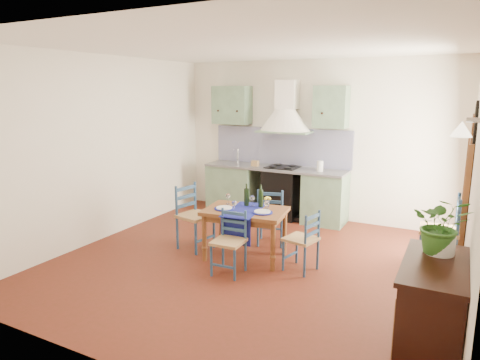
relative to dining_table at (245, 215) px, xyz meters
The scene contains 13 objects.
floor 0.65m from the dining_table, 41.39° to the right, with size 5.00×5.00×0.00m, color #4D2010.
back_wall 2.21m from the dining_table, 98.10° to the left, with size 5.00×0.96×2.80m.
right_wall 2.76m from the dining_table, ahead, with size 0.26×5.00×2.80m.
left_wall 2.47m from the dining_table, behind, with size 0.04×5.00×2.80m, color white.
ceiling 2.20m from the dining_table, 41.39° to the right, with size 5.00×5.00×0.01m, color white.
dining_table is the anchor object (origin of this frame).
chair_near 0.58m from the dining_table, 84.88° to the right, with size 0.39×0.39×0.80m.
chair_far 0.68m from the dining_table, 81.65° to the left, with size 0.50×0.50×0.87m.
chair_left 0.85m from the dining_table, behind, with size 0.52×0.52×0.94m.
chair_right 0.87m from the dining_table, ahead, with size 0.44×0.44×0.79m.
chair_spare 2.54m from the dining_table, 18.82° to the left, with size 0.48×0.48×0.99m.
sideboard 2.83m from the dining_table, 31.06° to the right, with size 0.50×1.05×0.94m.
potted_plant 2.78m from the dining_table, 26.65° to the right, with size 0.45×0.39×0.50m, color #326E25.
Camera 1 is at (2.35, -4.84, 2.27)m, focal length 32.00 mm.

